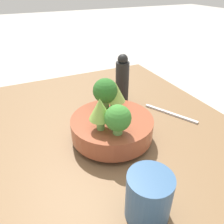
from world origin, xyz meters
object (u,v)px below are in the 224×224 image
Objects in this scene: pepper_mill at (122,81)px; fork at (170,113)px; bowl at (112,127)px; cup at (149,197)px.

fork is at bearing -142.30° from pepper_mill.
cup reaches higher than bowl.
pepper_mill is 1.07× the size of fork.
pepper_mill is (0.40, -0.15, 0.03)m from cup.
pepper_mill is at bearing -21.15° from cup.
bowl is at bearing -9.21° from cup.
pepper_mill is at bearing -34.70° from bowl.
fork is (0.26, -0.26, -0.05)m from cup.
fork is at bearing -44.83° from cup.
pepper_mill reaches higher than cup.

